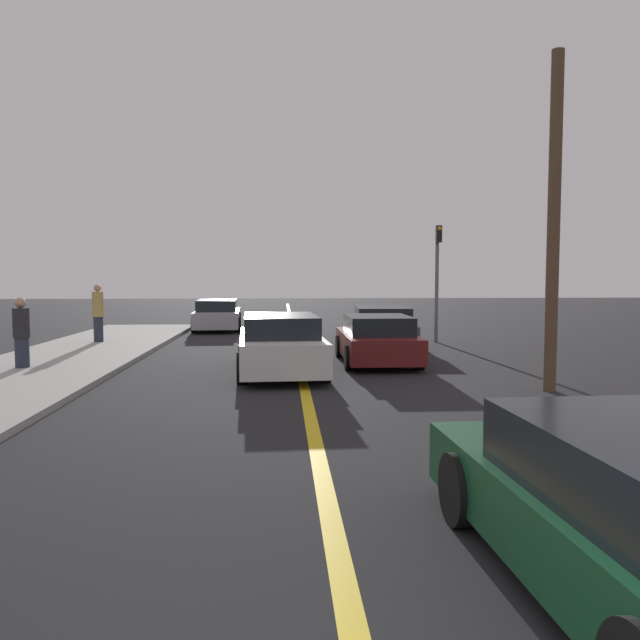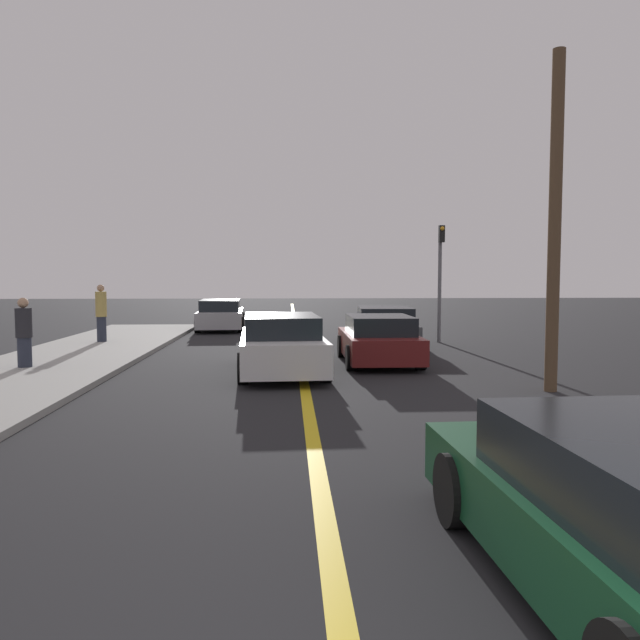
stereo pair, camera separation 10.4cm
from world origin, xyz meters
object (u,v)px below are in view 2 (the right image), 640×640
car_far_distant (379,340)px  car_parked_left_lot (384,327)px  pedestrian_far_standing (24,333)px  utility_pole (555,223)px  traffic_light (440,271)px  car_oncoming_far (221,315)px  pedestrian_by_sign (101,313)px  car_ahead_center (282,345)px

car_far_distant → car_parked_left_lot: bearing=79.2°
pedestrian_far_standing → utility_pole: 11.71m
car_far_distant → traffic_light: (2.74, 4.82, 1.80)m
car_far_distant → car_oncoming_far: bearing=116.4°
pedestrian_by_sign → pedestrian_far_standing: bearing=-91.2°
car_oncoming_far → pedestrian_by_sign: bearing=-122.3°
pedestrian_by_sign → car_far_distant: bearing=-28.7°
car_ahead_center → car_far_distant: 2.87m
car_oncoming_far → traffic_light: bearing=-37.7°
car_parked_left_lot → utility_pole: 8.55m
car_parked_left_lot → traffic_light: size_ratio=1.05×
car_oncoming_far → utility_pole: bearing=-64.3°
car_parked_left_lot → traffic_light: traffic_light is taller
pedestrian_far_standing → pedestrian_by_sign: 5.56m
car_far_distant → car_oncoming_far: size_ratio=0.83×
car_parked_left_lot → car_oncoming_far: 8.56m
pedestrian_far_standing → traffic_light: 12.64m
car_parked_left_lot → car_oncoming_far: car_oncoming_far is taller
traffic_light → utility_pole: 8.85m
car_far_distant → utility_pole: (2.74, -4.00, 2.62)m
traffic_light → utility_pole: size_ratio=0.60×
car_far_distant → utility_pole: size_ratio=0.60×
utility_pole → pedestrian_far_standing: bearing=165.1°
car_oncoming_far → pedestrian_by_sign: pedestrian_by_sign is taller
pedestrian_far_standing → pedestrian_by_sign: bearing=88.8°
utility_pole → car_oncoming_far: bearing=118.8°
car_ahead_center → car_oncoming_far: (-2.62, 11.67, -0.05)m
pedestrian_far_standing → utility_pole: (11.10, -2.95, 2.29)m
pedestrian_by_sign → utility_pole: utility_pole is taller
car_ahead_center → utility_pole: utility_pole is taller
car_oncoming_far → utility_pole: size_ratio=0.72×
car_ahead_center → pedestrian_by_sign: size_ratio=2.51×
pedestrian_far_standing → utility_pole: size_ratio=0.25×
pedestrian_by_sign → utility_pole: bearing=-37.7°
traffic_light → car_oncoming_far: bearing=145.5°
car_ahead_center → utility_pole: size_ratio=0.71×
car_oncoming_far → pedestrian_by_sign: (-3.17, -5.68, 0.43)m
car_ahead_center → pedestrian_far_standing: pedestrian_far_standing is taller
pedestrian_by_sign → traffic_light: size_ratio=0.47×
car_parked_left_lot → utility_pole: bearing=-72.5°
traffic_light → car_parked_left_lot: bearing=-155.3°
car_ahead_center → utility_pole: 6.31m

